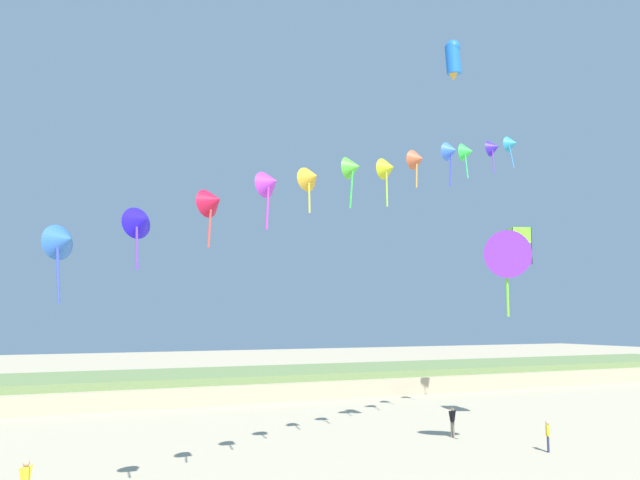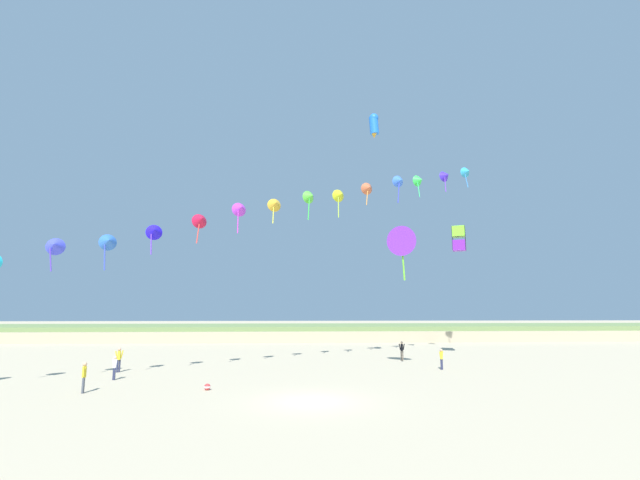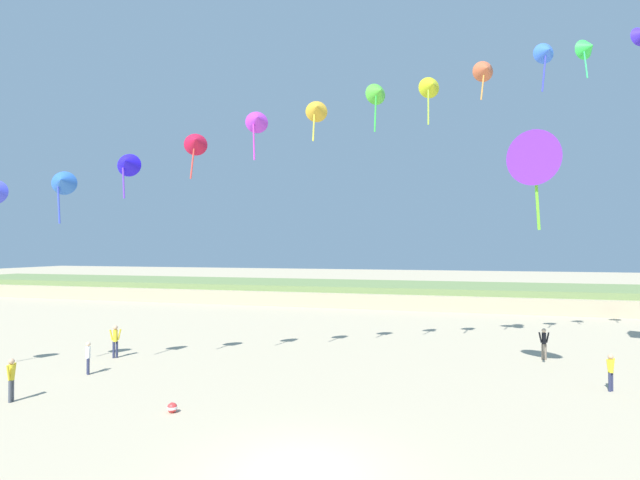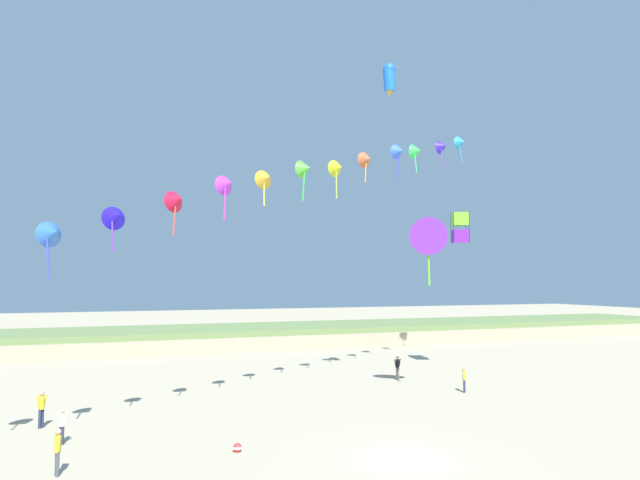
{
  "view_description": "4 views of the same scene",
  "coord_description": "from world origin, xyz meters",
  "views": [
    {
      "loc": [
        -14.89,
        -15.86,
        6.59
      ],
      "look_at": [
        -2.86,
        9.53,
        9.84
      ],
      "focal_mm": 38.0,
      "sensor_mm": 36.0,
      "label": 1
    },
    {
      "loc": [
        -0.61,
        -22.41,
        4.72
      ],
      "look_at": [
        1.02,
        13.39,
        10.29
      ],
      "focal_mm": 24.0,
      "sensor_mm": 36.0,
      "label": 2
    },
    {
      "loc": [
        4.1,
        -12.69,
        5.94
      ],
      "look_at": [
        -3.01,
        12.67,
        6.33
      ],
      "focal_mm": 28.0,
      "sensor_mm": 36.0,
      "label": 3
    },
    {
      "loc": [
        -11.09,
        -20.19,
        6.93
      ],
      "look_at": [
        -0.27,
        8.51,
        9.16
      ],
      "focal_mm": 32.0,
      "sensor_mm": 36.0,
      "label": 4
    }
  ],
  "objects": [
    {
      "name": "large_kite_low_lead",
      "position": [
        5.45,
        11.22,
        19.75
      ],
      "size": [
        0.99,
        0.93,
        2.15
      ],
      "color": "blue"
    },
    {
      "name": "kite_banner_string",
      "position": [
        -2.49,
        10.78,
        12.64
      ],
      "size": [
        39.18,
        19.0,
        19.14
      ],
      "color": "#0FD897"
    },
    {
      "name": "beach_ball",
      "position": [
        -5.88,
        3.19,
        0.18
      ],
      "size": [
        0.36,
        0.36,
        0.36
      ],
      "color": "red",
      "rests_on": "ground"
    },
    {
      "name": "person_far_right",
      "position": [
        10.08,
        10.42,
        0.89
      ],
      "size": [
        0.44,
        0.43,
        1.53
      ],
      "color": "#282D4C",
      "rests_on": "ground"
    },
    {
      "name": "dune_ridge",
      "position": [
        0.0,
        41.25,
        1.0
      ],
      "size": [
        120.0,
        13.82,
        2.02
      ],
      "color": "tan",
      "rests_on": "ground"
    },
    {
      "name": "person_mid_center",
      "position": [
        8.38,
        15.94,
        0.96
      ],
      "size": [
        0.58,
        0.23,
        1.65
      ],
      "color": "#726656",
      "rests_on": "ground"
    },
    {
      "name": "ground_plane",
      "position": [
        0.0,
        0.0,
        0.0
      ],
      "size": [
        240.0,
        240.0,
        0.0
      ],
      "primitive_type": "plane",
      "color": "tan"
    },
    {
      "name": "large_kite_high_solo",
      "position": [
        7.22,
        9.73,
        9.67
      ],
      "size": [
        2.46,
        1.92,
        4.18
      ],
      "color": "purple"
    },
    {
      "name": "large_kite_mid_trail",
      "position": [
        14.26,
        16.66,
        11.02
      ],
      "size": [
        1.55,
        1.55,
        2.3
      ],
      "color": "purple"
    },
    {
      "name": "person_near_right",
      "position": [
        -13.76,
        10.19,
        1.01
      ],
      "size": [
        0.49,
        0.49,
        1.75
      ],
      "color": "#282D4C",
      "rests_on": "ground"
    },
    {
      "name": "person_far_left",
      "position": [
        -12.52,
        2.61,
        0.96
      ],
      "size": [
        0.24,
        0.58,
        1.67
      ],
      "color": "#474C56",
      "rests_on": "ground"
    },
    {
      "name": "person_near_left",
      "position": [
        -12.66,
        6.88,
        0.87
      ],
      "size": [
        0.45,
        0.39,
        1.51
      ],
      "color": "#282D4C",
      "rests_on": "ground"
    }
  ]
}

